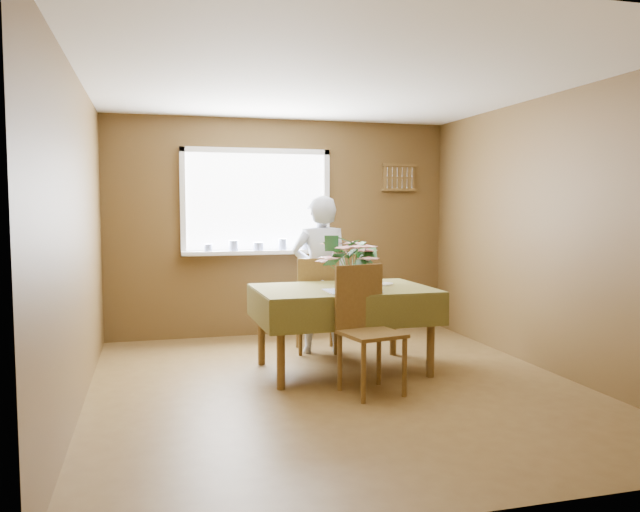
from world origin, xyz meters
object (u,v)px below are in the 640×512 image
object	(u,v)px
chair_near	(366,324)
seated_woman	(321,275)
flower_bouquet	(351,257)
chair_far	(317,301)
dining_table	(343,298)

from	to	relation	value
chair_near	seated_woman	distance (m)	1.39
seated_woman	flower_bouquet	size ratio (longest dim) A/B	3.08
chair_near	flower_bouquet	distance (m)	0.66
chair_far	seated_woman	xyz separation A→B (m)	(0.04, 0.00, 0.27)
dining_table	chair_near	bearing A→B (deg)	-91.37
dining_table	chair_far	size ratio (longest dim) A/B	1.63
chair_near	dining_table	bearing A→B (deg)	77.86
seated_woman	flower_bouquet	xyz separation A→B (m)	(0.02, -0.94, 0.25)
dining_table	chair_far	xyz separation A→B (m)	(-0.05, 0.72, -0.14)
chair_far	chair_near	size ratio (longest dim) A/B	0.96
dining_table	seated_woman	bearing A→B (deg)	90.00
chair_far	seated_woman	world-z (taller)	seated_woman
dining_table	seated_woman	distance (m)	0.74
chair_far	seated_woman	size ratio (longest dim) A/B	0.61
dining_table	chair_near	distance (m)	0.66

